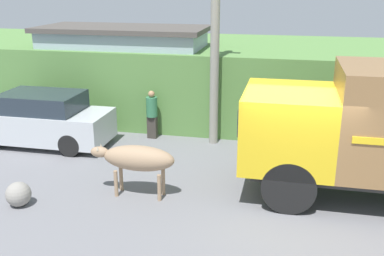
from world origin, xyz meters
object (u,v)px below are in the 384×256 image
parked_suv (41,120)px  utility_pole (215,39)px  brown_cow (137,159)px  pedestrian_on_hill (152,113)px  roadside_rock (18,194)px

parked_suv → utility_pole: utility_pole is taller
brown_cow → pedestrian_on_hill: (-0.88, 3.98, -0.08)m
brown_cow → pedestrian_on_hill: bearing=100.8°
pedestrian_on_hill → utility_pole: 3.09m
pedestrian_on_hill → brown_cow: bearing=105.8°
parked_suv → utility_pole: bearing=16.4°
brown_cow → parked_suv: parked_suv is taller
brown_cow → utility_pole: 4.71m
brown_cow → roadside_rock: bearing=-158.0°
parked_suv → pedestrian_on_hill: size_ratio=2.74×
utility_pole → brown_cow: bearing=-105.6°
brown_cow → utility_pole: size_ratio=0.33×
parked_suv → utility_pole: size_ratio=0.69×
brown_cow → pedestrian_on_hill: pedestrian_on_hill is taller
utility_pole → pedestrian_on_hill: bearing=179.6°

